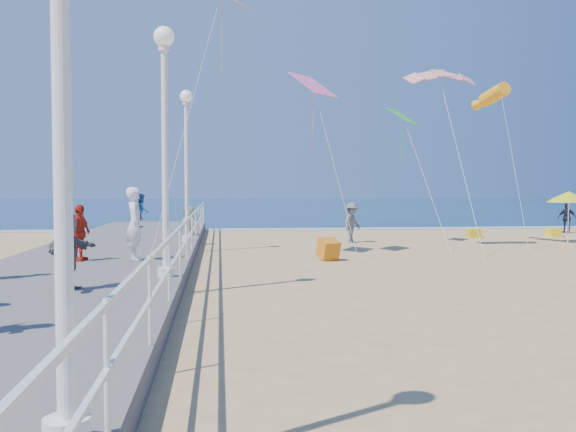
{
  "coord_description": "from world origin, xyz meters",
  "views": [
    {
      "loc": [
        -4.2,
        -13.89,
        2.34
      ],
      "look_at": [
        -2.5,
        2.0,
        1.6
      ],
      "focal_mm": 40.0,
      "sensor_mm": 36.0,
      "label": 1
    }
  ],
  "objects": [
    {
      "name": "beach_walker_c",
      "position": [
        -5.42,
        11.88,
        0.78
      ],
      "size": [
        0.9,
        0.87,
        1.56
      ],
      "primitive_type": "imported",
      "rotation": [
        0.0,
        0.0,
        -0.71
      ],
      "color": "gray",
      "rests_on": "ground"
    },
    {
      "name": "lamp_post_far",
      "position": [
        -5.35,
        9.0,
        3.66
      ],
      "size": [
        0.44,
        0.44,
        5.32
      ],
      "color": "white",
      "rests_on": "boardwalk"
    },
    {
      "name": "kite_parafoil",
      "position": [
        3.97,
        9.3,
        6.52
      ],
      "size": [
        2.62,
        0.94,
        0.65
      ],
      "primitive_type": null,
      "rotation": [
        0.44,
        0.0,
        0.0
      ],
      "color": "red"
    },
    {
      "name": "beach_walker_a",
      "position": [
        1.27,
        12.21,
        0.84
      ],
      "size": [
        1.17,
        1.23,
        1.67
      ],
      "primitive_type": "imported",
      "rotation": [
        0.0,
        0.0,
        0.86
      ],
      "color": "slate",
      "rests_on": "ground"
    },
    {
      "name": "box_kite",
      "position": [
        -0.8,
        5.96,
        0.3
      ],
      "size": [
        0.74,
        0.85,
        0.74
      ],
      "primitive_type": "cube",
      "rotation": [
        0.31,
        0.0,
        0.32
      ],
      "color": "#CC430C",
      "rests_on": "ground"
    },
    {
      "name": "ground",
      "position": [
        0.0,
        0.0,
        0.0
      ],
      "size": [
        160.0,
        160.0,
        0.0
      ],
      "primitive_type": "plane",
      "color": "tan",
      "rests_on": "ground"
    },
    {
      "name": "beach_walker_b",
      "position": [
        13.21,
        16.65,
        0.76
      ],
      "size": [
        0.94,
        0.54,
        1.51
      ],
      "primitive_type": "imported",
      "rotation": [
        0.0,
        0.0,
        2.93
      ],
      "color": "#171A34",
      "rests_on": "ground"
    },
    {
      "name": "spectator_5",
      "position": [
        -7.02,
        -1.65,
        1.14
      ],
      "size": [
        0.9,
        1.43,
        1.47
      ],
      "primitive_type": "imported",
      "rotation": [
        0.0,
        0.0,
        1.2
      ],
      "color": "#5A595E",
      "rests_on": "boardwalk"
    },
    {
      "name": "beach_chair_right",
      "position": [
        11.29,
        14.42,
        0.2
      ],
      "size": [
        0.55,
        0.55,
        0.4
      ],
      "primitive_type": "cube",
      "color": "yellow",
      "rests_on": "ground"
    },
    {
      "name": "kite_windsock",
      "position": [
        6.63,
        10.6,
        5.97
      ],
      "size": [
        0.96,
        2.43,
        1.03
      ],
      "primitive_type": "cylinder",
      "rotation": [
        1.36,
        0.0,
        0.17
      ],
      "color": "#FF9F15"
    },
    {
      "name": "spectator_3",
      "position": [
        -7.83,
        3.2,
        1.14
      ],
      "size": [
        0.67,
        0.93,
        1.47
      ],
      "primitive_type": "imported",
      "rotation": [
        0.0,
        0.0,
        1.17
      ],
      "color": "red",
      "rests_on": "boardwalk"
    },
    {
      "name": "ocean",
      "position": [
        0.0,
        65.0,
        0.01
      ],
      "size": [
        160.0,
        90.0,
        0.05
      ],
      "primitive_type": "cube",
      "color": "#0C2B49",
      "rests_on": "ground"
    },
    {
      "name": "lamp_post_near",
      "position": [
        -5.35,
        -9.0,
        3.66
      ],
      "size": [
        0.44,
        0.44,
        5.32
      ],
      "color": "white",
      "rests_on": "boardwalk"
    },
    {
      "name": "boardwalk",
      "position": [
        -7.5,
        0.0,
        0.2
      ],
      "size": [
        5.0,
        44.0,
        0.4
      ],
      "primitive_type": "cube",
      "color": "slate",
      "rests_on": "ground"
    },
    {
      "name": "lamp_post_mid",
      "position": [
        -5.35,
        0.0,
        3.66
      ],
      "size": [
        0.44,
        0.44,
        5.32
      ],
      "color": "white",
      "rests_on": "boardwalk"
    },
    {
      "name": "railing",
      "position": [
        -5.05,
        0.0,
        1.25
      ],
      "size": [
        0.05,
        42.0,
        0.55
      ],
      "color": "white",
      "rests_on": "boardwalk"
    },
    {
      "name": "beach_umbrella",
      "position": [
        10.12,
        11.13,
        1.91
      ],
      "size": [
        1.9,
        1.9,
        2.14
      ],
      "color": "white",
      "rests_on": "ground"
    },
    {
      "name": "woman_holding_toddler",
      "position": [
        -6.41,
        3.25,
        1.36
      ],
      "size": [
        0.53,
        0.74,
        1.92
      ],
      "primitive_type": "imported",
      "rotation": [
        0.0,
        0.0,
        1.67
      ],
      "color": "white",
      "rests_on": "boardwalk"
    },
    {
      "name": "kite_diamond_pink",
      "position": [
        -1.04,
        7.7,
        5.76
      ],
      "size": [
        1.79,
        1.81,
        0.82
      ],
      "primitive_type": "cube",
      "rotation": [
        0.62,
        0.0,
        0.83
      ],
      "color": "#FF5DAD"
    },
    {
      "name": "surf_line",
      "position": [
        0.0,
        20.5,
        0.03
      ],
      "size": [
        160.0,
        1.2,
        0.04
      ],
      "primitive_type": "cube",
      "color": "white",
      "rests_on": "ground"
    },
    {
      "name": "toddler_held",
      "position": [
        -6.26,
        3.4,
        1.7
      ],
      "size": [
        0.38,
        0.47,
        0.9
      ],
      "primitive_type": "imported",
      "rotation": [
        0.0,
        0.0,
        1.67
      ],
      "color": "#2E68AD",
      "rests_on": "boardwalk"
    },
    {
      "name": "kite_diamond_green",
      "position": [
        3.21,
        11.61,
        5.18
      ],
      "size": [
        1.48,
        1.51,
        0.66
      ],
      "primitive_type": "cube",
      "rotation": [
        0.58,
        0.0,
        0.92
      ],
      "color": "green"
    },
    {
      "name": "beach_chair_left",
      "position": [
        7.37,
        14.26,
        0.2
      ],
      "size": [
        0.55,
        0.55,
        0.4
      ],
      "primitive_type": "cube",
      "color": "gold",
      "rests_on": "ground"
    }
  ]
}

